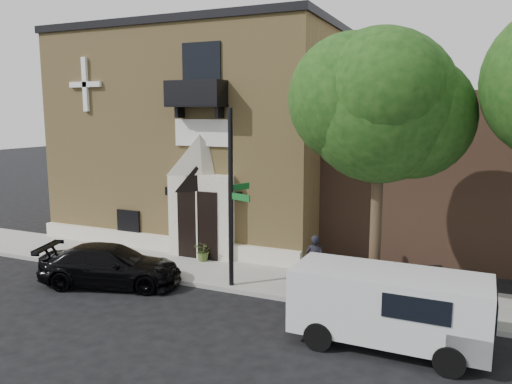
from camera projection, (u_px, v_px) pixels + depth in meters
ground at (186, 286)px, 16.41m from camera, size 120.00×120.00×0.00m
sidewalk at (234, 274)px, 17.35m from camera, size 42.00×3.00×0.15m
church at (219, 134)px, 24.06m from camera, size 12.20×11.01×9.30m
street_tree_left at (381, 104)px, 13.40m from camera, size 4.97×4.38×7.77m
black_sedan at (111, 265)px, 16.39m from camera, size 4.98×3.17×1.34m
cargo_van at (396, 307)px, 11.91m from camera, size 4.65×2.02×1.88m
street_sign at (232, 198)px, 15.63m from camera, size 0.86×1.08×5.65m
fire_hydrant at (314, 282)px, 15.17m from camera, size 0.47×0.38×0.83m
dumpster at (415, 289)px, 14.10m from camera, size 1.94×1.52×1.11m
planter at (204, 251)px, 18.64m from camera, size 0.76×0.69×0.76m
pedestrian_near at (315, 261)px, 15.80m from camera, size 0.65×0.45×1.69m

